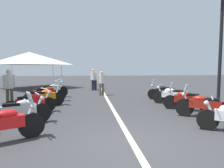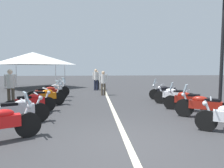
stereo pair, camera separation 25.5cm
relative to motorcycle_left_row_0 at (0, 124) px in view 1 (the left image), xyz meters
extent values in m
plane|color=#38383A|center=(-0.40, -3.22, -0.47)|extent=(80.00, 80.00, 0.00)
cube|color=beige|center=(4.43, -3.22, -0.47)|extent=(17.36, 0.16, 0.01)
cylinder|color=black|center=(0.35, -0.64, -0.14)|extent=(0.44, 0.65, 0.66)
ellipsoid|color=red|center=(0.07, -0.13, 0.24)|extent=(0.48, 0.58, 0.22)
cylinder|color=silver|center=(0.32, -0.59, 0.16)|extent=(0.20, 0.29, 0.58)
cylinder|color=silver|center=(0.30, -0.56, 0.52)|extent=(0.56, 0.33, 0.04)
sphere|color=silver|center=(0.37, -0.69, 0.36)|extent=(0.14, 0.14, 0.14)
cube|color=silver|center=(0.34, -0.63, 0.59)|extent=(0.37, 0.28, 0.32)
cylinder|color=black|center=(1.81, -0.54, -0.15)|extent=(0.41, 0.65, 0.65)
cube|color=silver|center=(1.52, 0.07, 0.03)|extent=(0.70, 1.05, 0.30)
ellipsoid|color=silver|center=(1.60, -0.09, 0.23)|extent=(0.46, 0.58, 0.22)
cube|color=black|center=(1.42, 0.27, 0.21)|extent=(0.44, 0.55, 0.12)
cylinder|color=silver|center=(1.79, -0.49, 0.15)|extent=(0.19, 0.29, 0.58)
cylinder|color=silver|center=(1.77, -0.45, 0.51)|extent=(0.58, 0.31, 0.04)
sphere|color=silver|center=(1.83, -0.59, 0.35)|extent=(0.14, 0.14, 0.14)
cylinder|color=silver|center=(1.50, 0.52, -0.25)|extent=(0.31, 0.53, 0.08)
cylinder|color=black|center=(3.44, -0.46, -0.17)|extent=(0.44, 0.60, 0.61)
cylinder|color=black|center=(2.69, 0.74, -0.17)|extent=(0.44, 0.60, 0.61)
cube|color=red|center=(3.06, 0.14, 0.01)|extent=(0.81, 1.06, 0.30)
ellipsoid|color=red|center=(3.16, -0.01, 0.21)|extent=(0.50, 0.58, 0.22)
cube|color=black|center=(2.95, 0.33, 0.19)|extent=(0.47, 0.54, 0.12)
cylinder|color=silver|center=(3.41, -0.41, 0.13)|extent=(0.21, 0.28, 0.58)
cylinder|color=silver|center=(3.39, -0.37, 0.49)|extent=(0.55, 0.36, 0.04)
sphere|color=silver|center=(3.47, -0.50, 0.33)|extent=(0.14, 0.14, 0.14)
cylinder|color=silver|center=(2.99, 0.60, -0.26)|extent=(0.36, 0.51, 0.08)
cylinder|color=black|center=(4.90, -0.63, -0.15)|extent=(0.49, 0.60, 0.64)
cylinder|color=black|center=(4.03, 0.56, -0.15)|extent=(0.49, 0.60, 0.64)
cube|color=orange|center=(4.47, -0.03, 0.03)|extent=(0.89, 1.07, 0.30)
ellipsoid|color=orange|center=(4.57, -0.18, 0.23)|extent=(0.52, 0.57, 0.22)
cube|color=black|center=(4.34, 0.14, 0.21)|extent=(0.49, 0.54, 0.12)
cylinder|color=silver|center=(4.87, -0.58, 0.15)|extent=(0.23, 0.28, 0.58)
cylinder|color=silver|center=(4.85, -0.55, 0.51)|extent=(0.52, 0.40, 0.04)
sphere|color=silver|center=(4.93, -0.67, 0.35)|extent=(0.14, 0.14, 0.14)
cylinder|color=silver|center=(4.35, 0.43, -0.25)|extent=(0.39, 0.49, 0.08)
cube|color=silver|center=(4.89, -0.62, 0.58)|extent=(0.36, 0.31, 0.32)
cylinder|color=black|center=(6.16, -0.55, -0.16)|extent=(0.37, 0.63, 0.63)
cylinder|color=black|center=(5.57, 0.85, -0.16)|extent=(0.37, 0.63, 0.63)
cube|color=maroon|center=(5.86, 0.15, 0.02)|extent=(0.71, 1.17, 0.30)
ellipsoid|color=maroon|center=(5.94, -0.02, 0.22)|extent=(0.44, 0.58, 0.22)
cube|color=black|center=(5.78, 0.35, 0.20)|extent=(0.43, 0.54, 0.12)
cylinder|color=silver|center=(6.14, -0.49, 0.14)|extent=(0.18, 0.29, 0.58)
cylinder|color=silver|center=(6.12, -0.46, 0.50)|extent=(0.59, 0.28, 0.04)
sphere|color=silver|center=(6.18, -0.60, 0.34)|extent=(0.14, 0.14, 0.14)
cylinder|color=silver|center=(5.85, 0.64, -0.26)|extent=(0.29, 0.54, 0.08)
cube|color=silver|center=(6.16, -0.53, 0.57)|extent=(0.38, 0.25, 0.32)
cylinder|color=black|center=(7.57, -0.51, -0.14)|extent=(0.45, 0.65, 0.67)
cylinder|color=black|center=(6.86, 0.77, -0.14)|extent=(0.45, 0.65, 0.67)
cube|color=silver|center=(7.22, 0.13, 0.04)|extent=(0.78, 1.11, 0.30)
ellipsoid|color=silver|center=(7.31, -0.03, 0.24)|extent=(0.48, 0.58, 0.22)
cube|color=black|center=(7.11, 0.32, 0.22)|extent=(0.46, 0.55, 0.12)
cylinder|color=silver|center=(7.55, -0.45, 0.16)|extent=(0.20, 0.29, 0.58)
cylinder|color=silver|center=(7.53, -0.42, 0.52)|extent=(0.56, 0.34, 0.04)
sphere|color=silver|center=(7.60, -0.55, 0.36)|extent=(0.14, 0.14, 0.14)
cylinder|color=silver|center=(7.16, 0.60, -0.24)|extent=(0.34, 0.52, 0.08)
cube|color=silver|center=(7.56, -0.49, 0.59)|extent=(0.37, 0.28, 0.32)
cylinder|color=black|center=(0.41, -5.66, -0.16)|extent=(0.44, 0.60, 0.62)
cylinder|color=silver|center=(0.38, -5.71, 0.14)|extent=(0.21, 0.28, 0.58)
cylinder|color=silver|center=(0.36, -5.75, 0.50)|extent=(0.55, 0.36, 0.04)
sphere|color=silver|center=(0.44, -5.62, 0.34)|extent=(0.14, 0.14, 0.14)
cylinder|color=black|center=(2.07, -5.78, -0.13)|extent=(0.51, 0.63, 0.68)
cube|color=maroon|center=(1.66, -6.35, 0.05)|extent=(0.86, 1.04, 0.30)
ellipsoid|color=maroon|center=(1.76, -6.21, 0.25)|extent=(0.52, 0.57, 0.22)
cube|color=black|center=(1.53, -6.53, 0.23)|extent=(0.49, 0.54, 0.12)
cylinder|color=silver|center=(2.04, -5.83, 0.17)|extent=(0.23, 0.28, 0.58)
cylinder|color=silver|center=(2.02, -5.86, 0.53)|extent=(0.52, 0.40, 0.04)
sphere|color=silver|center=(2.10, -5.74, 0.37)|extent=(0.14, 0.14, 0.14)
cylinder|color=silver|center=(1.26, -6.59, -0.24)|extent=(0.39, 0.49, 0.08)
cube|color=silver|center=(2.06, -5.80, 0.60)|extent=(0.36, 0.31, 0.32)
cylinder|color=black|center=(3.40, -5.78, -0.16)|extent=(0.44, 0.60, 0.62)
cylinder|color=black|center=(2.66, -7.01, -0.16)|extent=(0.44, 0.60, 0.62)
cube|color=maroon|center=(3.03, -6.40, 0.02)|extent=(0.81, 1.08, 0.30)
ellipsoid|color=maroon|center=(3.12, -6.24, 0.22)|extent=(0.49, 0.58, 0.22)
cube|color=black|center=(2.92, -6.59, 0.20)|extent=(0.47, 0.55, 0.12)
cylinder|color=silver|center=(3.37, -5.83, 0.14)|extent=(0.21, 0.28, 0.58)
cylinder|color=silver|center=(3.35, -5.87, 0.50)|extent=(0.55, 0.36, 0.04)
sphere|color=silver|center=(3.43, -5.74, 0.34)|extent=(0.14, 0.14, 0.14)
cylinder|color=silver|center=(2.65, -6.67, -0.26)|extent=(0.35, 0.51, 0.08)
cube|color=silver|center=(3.39, -5.80, 0.57)|extent=(0.37, 0.29, 0.32)
cylinder|color=black|center=(4.82, -5.77, -0.15)|extent=(0.51, 0.59, 0.64)
cylinder|color=black|center=(3.92, -6.93, -0.15)|extent=(0.51, 0.59, 0.64)
cube|color=white|center=(4.37, -6.35, 0.03)|extent=(0.91, 1.05, 0.30)
ellipsoid|color=white|center=(4.48, -6.21, 0.23)|extent=(0.52, 0.57, 0.22)
cube|color=black|center=(4.23, -6.52, 0.21)|extent=(0.50, 0.54, 0.12)
cylinder|color=silver|center=(4.78, -5.82, 0.15)|extent=(0.23, 0.27, 0.58)
cylinder|color=silver|center=(4.76, -5.85, 0.51)|extent=(0.51, 0.41, 0.04)
sphere|color=silver|center=(4.85, -5.73, 0.35)|extent=(0.14, 0.14, 0.14)
cylinder|color=silver|center=(3.96, -6.59, -0.25)|extent=(0.40, 0.48, 0.08)
cylinder|color=black|center=(6.11, -5.87, -0.17)|extent=(0.40, 0.61, 0.61)
cylinder|color=black|center=(5.47, -7.12, -0.17)|extent=(0.40, 0.61, 0.61)
cube|color=black|center=(5.79, -6.50, 0.01)|extent=(0.73, 1.07, 0.30)
ellipsoid|color=black|center=(5.87, -6.34, 0.21)|extent=(0.47, 0.58, 0.22)
cube|color=black|center=(5.69, -6.69, 0.19)|extent=(0.45, 0.55, 0.12)
cylinder|color=silver|center=(6.08, -5.93, 0.13)|extent=(0.19, 0.29, 0.58)
cylinder|color=silver|center=(6.06, -5.96, 0.49)|extent=(0.57, 0.32, 0.04)
sphere|color=silver|center=(6.13, -5.83, 0.33)|extent=(0.14, 0.14, 0.14)
cylinder|color=silver|center=(5.44, -6.79, -0.26)|extent=(0.32, 0.53, 0.08)
cube|color=silver|center=(6.10, -5.89, 0.56)|extent=(0.38, 0.27, 0.32)
cylinder|color=black|center=(3.23, -7.97, 2.12)|extent=(0.14, 0.14, 5.20)
cylinder|color=brown|center=(8.05, -2.90, -0.08)|extent=(0.14, 0.14, 0.80)
cylinder|color=brown|center=(8.07, -3.08, -0.08)|extent=(0.14, 0.14, 0.80)
cylinder|color=silver|center=(8.06, -2.99, 0.62)|extent=(0.32, 0.32, 0.60)
cylinder|color=silver|center=(8.04, -2.78, 0.65)|extent=(0.09, 0.09, 0.54)
cylinder|color=silver|center=(8.08, -3.21, 0.65)|extent=(0.09, 0.09, 0.54)
sphere|color=#D8AD84|center=(8.06, -2.99, 1.03)|extent=(0.22, 0.22, 0.22)
cylinder|color=#1E2338|center=(10.92, -2.61, -0.05)|extent=(0.14, 0.14, 0.85)
cylinder|color=#1E2338|center=(10.98, -2.44, -0.05)|extent=(0.14, 0.14, 0.85)
cylinder|color=silver|center=(10.95, -2.52, 0.70)|extent=(0.32, 0.32, 0.64)
cylinder|color=silver|center=(10.88, -2.73, 0.73)|extent=(0.09, 0.09, 0.58)
cylinder|color=silver|center=(11.02, -2.32, 0.73)|extent=(0.09, 0.09, 0.58)
sphere|color=#D8AD84|center=(10.95, -2.52, 1.14)|extent=(0.23, 0.23, 0.23)
cylinder|color=brown|center=(4.67, 1.63, -0.04)|extent=(0.14, 0.14, 0.87)
cylinder|color=brown|center=(4.71, 1.45, -0.04)|extent=(0.14, 0.14, 0.87)
cylinder|color=silver|center=(4.69, 1.54, 0.73)|extent=(0.32, 0.32, 0.66)
cylinder|color=silver|center=(4.64, 1.75, 0.76)|extent=(0.09, 0.09, 0.59)
cylinder|color=silver|center=(4.74, 1.33, 0.76)|extent=(0.09, 0.09, 0.59)
sphere|color=beige|center=(4.69, 1.54, 1.17)|extent=(0.24, 0.24, 0.24)
cylinder|color=black|center=(11.59, -2.58, -0.09)|extent=(0.14, 0.14, 0.77)
cylinder|color=black|center=(11.49, -2.73, -0.09)|extent=(0.14, 0.14, 0.77)
cylinder|color=silver|center=(11.54, -2.66, 0.58)|extent=(0.32, 0.32, 0.58)
cylinder|color=silver|center=(11.66, -2.48, 0.61)|extent=(0.09, 0.09, 0.52)
cylinder|color=silver|center=(11.42, -2.84, 0.61)|extent=(0.09, 0.09, 0.52)
sphere|color=#D8AD84|center=(11.54, -2.66, 0.98)|extent=(0.21, 0.21, 0.21)
pyramid|color=white|center=(13.21, 3.00, 2.18)|extent=(5.32, 5.32, 1.10)
cylinder|color=#B2B2B7|center=(15.61, 5.40, 0.58)|extent=(0.06, 0.06, 2.10)
cylinder|color=#B2B2B7|center=(15.61, 0.61, 0.58)|extent=(0.06, 0.06, 2.10)
cylinder|color=#B2B2B7|center=(10.82, 0.61, 0.58)|extent=(0.06, 0.06, 2.10)
camera|label=1|loc=(-4.99, -2.16, 1.39)|focal=31.73mm
camera|label=2|loc=(-4.99, -2.42, 1.39)|focal=31.73mm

